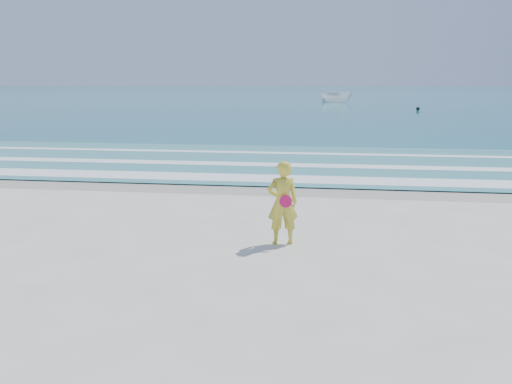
# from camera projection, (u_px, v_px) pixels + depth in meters

# --- Properties ---
(ground) EXTENTS (400.00, 400.00, 0.00)m
(ground) POSITION_uv_depth(u_px,v_px,m) (201.00, 309.00, 7.92)
(ground) COLOR silver
(ground) RESTS_ON ground
(wet_sand) EXTENTS (400.00, 2.40, 0.00)m
(wet_sand) POSITION_uv_depth(u_px,v_px,m) (264.00, 187.00, 16.62)
(wet_sand) COLOR #B2A893
(wet_sand) RESTS_ON ground
(ocean) EXTENTS (400.00, 190.00, 0.04)m
(ocean) POSITION_uv_depth(u_px,v_px,m) (312.00, 94.00, 109.41)
(ocean) COLOR #19727F
(ocean) RESTS_ON ground
(shallow) EXTENTS (400.00, 10.00, 0.01)m
(shallow) POSITION_uv_depth(u_px,v_px,m) (277.00, 162.00, 21.44)
(shallow) COLOR #59B7AD
(shallow) RESTS_ON ocean
(foam_near) EXTENTS (400.00, 1.40, 0.01)m
(foam_near) POSITION_uv_depth(u_px,v_px,m) (268.00, 178.00, 17.87)
(foam_near) COLOR white
(foam_near) RESTS_ON shallow
(foam_mid) EXTENTS (400.00, 0.90, 0.01)m
(foam_mid) POSITION_uv_depth(u_px,v_px,m) (275.00, 165.00, 20.67)
(foam_mid) COLOR white
(foam_mid) RESTS_ON shallow
(foam_far) EXTENTS (400.00, 0.60, 0.01)m
(foam_far) POSITION_uv_depth(u_px,v_px,m) (281.00, 153.00, 23.86)
(foam_far) COLOR white
(foam_far) RESTS_ON shallow
(boat) EXTENTS (4.82, 2.21, 1.80)m
(boat) POSITION_uv_depth(u_px,v_px,m) (337.00, 96.00, 72.31)
(boat) COLOR white
(boat) RESTS_ON ocean
(buoy) EXTENTS (0.40, 0.40, 0.40)m
(buoy) POSITION_uv_depth(u_px,v_px,m) (418.00, 109.00, 54.39)
(buoy) COLOR black
(buoy) RESTS_ON ocean
(woman) EXTENTS (0.76, 0.59, 1.85)m
(woman) POSITION_uv_depth(u_px,v_px,m) (283.00, 203.00, 10.83)
(woman) COLOR gold
(woman) RESTS_ON ground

